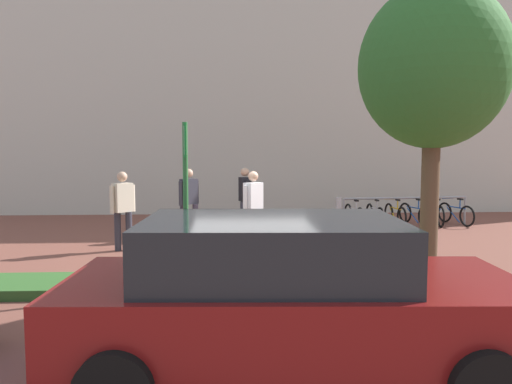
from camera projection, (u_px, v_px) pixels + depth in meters
name	position (u px, v px, depth m)	size (l,w,h in m)	color
ground_plane	(253.00, 255.00, 10.33)	(60.00, 60.00, 0.00)	brown
building_facade	(243.00, 68.00, 17.07)	(28.00, 1.20, 10.00)	beige
planter_strip	(201.00, 284.00, 7.80)	(7.00, 1.10, 0.16)	#336028
tree_sidewalk	(434.00, 68.00, 7.66)	(2.32, 2.32, 4.75)	brown
parking_sign_post	(185.00, 181.00, 7.65)	(0.08, 0.36, 2.61)	#2D7238
bike_at_sign	(183.00, 265.00, 7.92)	(1.68, 0.42, 0.86)	black
bike_rack_cluster	(405.00, 214.00, 14.27)	(3.75, 1.76, 0.83)	#99999E
bollard_steel	(338.00, 214.00, 13.47)	(0.16, 0.16, 0.90)	#ADADB2
person_shirt_blue	(123.00, 206.00, 10.66)	(0.46, 0.45, 1.72)	#2D2D38
person_suited_dark	(245.00, 196.00, 12.83)	(0.33, 0.59, 1.72)	#2D2D38
person_shirt_white	(253.00, 205.00, 10.83)	(0.46, 0.45, 1.72)	#383342
person_suited_navy	(189.00, 199.00, 12.20)	(0.46, 0.45, 1.72)	#383342
car_maroon_wagon	(287.00, 300.00, 4.73)	(4.38, 2.19, 1.54)	maroon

